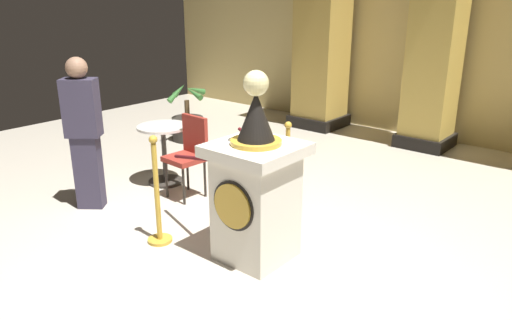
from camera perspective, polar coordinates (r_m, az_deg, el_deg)
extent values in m
plane|color=beige|center=(4.54, -3.31, -11.52)|extent=(12.19, 12.19, 0.00)
cube|color=tan|center=(8.48, 21.85, 13.90)|extent=(12.19, 0.16, 3.52)
cube|color=silver|center=(4.37, 0.00, -5.57)|extent=(0.59, 0.59, 0.98)
cube|color=silver|center=(4.17, 0.00, 1.21)|extent=(0.74, 0.74, 0.10)
cylinder|color=gold|center=(4.11, -2.78, -5.43)|extent=(0.40, 0.03, 0.40)
cylinder|color=black|center=(4.11, -2.69, -5.39)|extent=(0.44, 0.01, 0.44)
cylinder|color=gold|center=(4.15, 0.00, 2.13)|extent=(0.44, 0.44, 0.04)
cone|color=black|center=(4.09, 0.00, 5.18)|extent=(0.32, 0.32, 0.41)
cylinder|color=gold|center=(4.05, 0.00, 7.84)|extent=(0.03, 0.03, 0.05)
sphere|color=beige|center=(4.04, 0.00, 8.97)|extent=(0.22, 0.22, 0.22)
cylinder|color=gold|center=(5.61, 3.58, -5.18)|extent=(0.24, 0.24, 0.03)
cylinder|color=gold|center=(5.45, 3.67, -0.95)|extent=(0.05, 0.05, 0.91)
sphere|color=gold|center=(5.30, 3.79, 4.09)|extent=(0.08, 0.08, 0.08)
cylinder|color=gold|center=(4.92, -11.14, -9.14)|extent=(0.24, 0.24, 0.03)
cylinder|color=gold|center=(4.72, -11.51, -3.93)|extent=(0.05, 0.05, 1.00)
sphere|color=gold|center=(4.54, -11.94, 2.35)|extent=(0.08, 0.08, 0.08)
cylinder|color=#591419|center=(5.13, 0.30, 1.77)|extent=(0.76, 0.26, 0.22)
cylinder|color=#591419|center=(4.76, -7.45, 0.25)|extent=(0.76, 0.26, 0.22)
sphere|color=#591419|center=(4.96, -3.41, 0.05)|extent=(0.04, 0.04, 0.04)
cube|color=black|center=(9.06, 7.32, 4.64)|extent=(0.86, 0.86, 0.20)
cube|color=gold|center=(8.81, 7.76, 14.71)|extent=(0.75, 0.75, 3.38)
cube|color=black|center=(8.20, 19.12, 2.24)|extent=(0.77, 0.77, 0.20)
cube|color=gold|center=(7.93, 20.36, 13.31)|extent=(0.67, 0.67, 3.38)
cylinder|color=#2D2823|center=(8.14, -7.96, 3.66)|extent=(0.51, 0.51, 0.38)
cylinder|color=brown|center=(8.06, -8.06, 5.95)|extent=(0.08, 0.08, 0.28)
cone|color=#387533|center=(7.86, -7.31, 7.78)|extent=(0.39, 0.13, 0.21)
cone|color=#387533|center=(8.11, -7.11, 8.14)|extent=(0.12, 0.38, 0.22)
cone|color=#387533|center=(8.15, -8.92, 8.10)|extent=(0.37, 0.14, 0.30)
cone|color=#387533|center=(7.90, -9.27, 7.75)|extent=(0.13, 0.36, 0.31)
cube|color=#383347|center=(5.74, -18.96, -1.33)|extent=(0.33, 0.32, 0.83)
cube|color=#383347|center=(5.55, -19.76, 5.76)|extent=(0.42, 0.40, 0.62)
sphere|color=#997056|center=(5.47, -20.25, 10.09)|extent=(0.23, 0.23, 0.23)
cylinder|color=#332D28|center=(6.37, -10.46, -2.46)|extent=(0.45, 0.45, 0.03)
cylinder|color=#332D28|center=(6.26, -10.65, 0.57)|extent=(0.06, 0.06, 0.74)
cylinder|color=silver|center=(6.15, -10.85, 3.83)|extent=(0.64, 0.64, 0.03)
cylinder|color=black|center=(5.85, -10.42, -2.23)|extent=(0.03, 0.03, 0.45)
cylinder|color=black|center=(5.61, -8.45, -3.05)|extent=(0.03, 0.03, 0.45)
cylinder|color=black|center=(6.03, -7.99, -1.45)|extent=(0.03, 0.03, 0.45)
cylinder|color=black|center=(5.80, -5.99, -2.20)|extent=(0.03, 0.03, 0.45)
cube|color=maroon|center=(5.73, -8.33, 0.16)|extent=(0.42, 0.42, 0.06)
cube|color=maroon|center=(5.76, -7.13, 2.96)|extent=(0.40, 0.07, 0.45)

